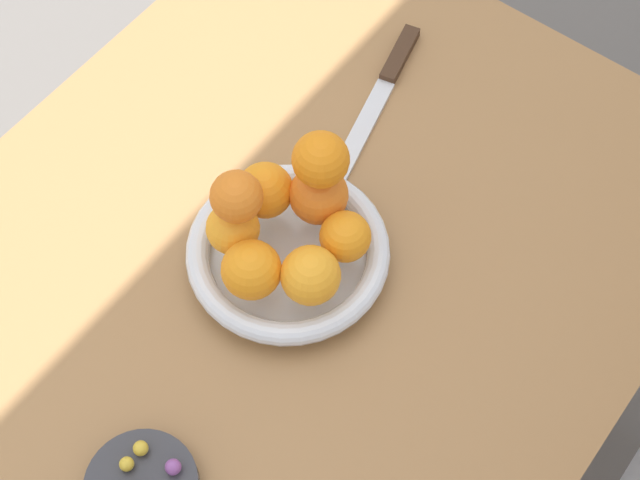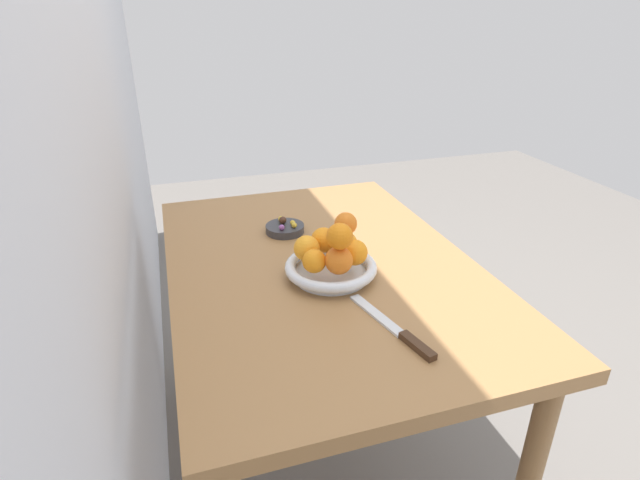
{
  "view_description": "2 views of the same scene",
  "coord_description": "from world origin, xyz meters",
  "px_view_note": "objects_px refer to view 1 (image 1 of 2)",
  "views": [
    {
      "loc": [
        0.31,
        0.34,
        1.7
      ],
      "look_at": [
        -0.09,
        0.03,
        0.81
      ],
      "focal_mm": 55.0,
      "sensor_mm": 36.0,
      "label": 1
    },
    {
      "loc": [
        -1.07,
        0.34,
        1.34
      ],
      "look_at": [
        -0.12,
        0.04,
        0.86
      ],
      "focal_mm": 28.0,
      "sensor_mm": 36.0,
      "label": 2
    }
  ],
  "objects_px": {
    "orange_6": "(319,158)",
    "candy_ball_4": "(141,448)",
    "fruit_bowl": "(288,254)",
    "orange_3": "(265,190)",
    "orange_5": "(254,271)",
    "candy_ball_3": "(173,467)",
    "dining_table": "(250,345)",
    "orange_1": "(345,237)",
    "orange_2": "(317,194)",
    "candy_ball_0": "(127,464)",
    "orange_0": "(311,275)",
    "orange_4": "(233,228)",
    "knife": "(381,91)",
    "orange_7": "(236,197)"
  },
  "relations": [
    {
      "from": "orange_5",
      "to": "candy_ball_0",
      "type": "relative_size",
      "value": 4.32
    },
    {
      "from": "dining_table",
      "to": "orange_0",
      "type": "bearing_deg",
      "value": 133.25
    },
    {
      "from": "orange_4",
      "to": "orange_5",
      "type": "distance_m",
      "value": 0.06
    },
    {
      "from": "dining_table",
      "to": "orange_7",
      "type": "bearing_deg",
      "value": -140.14
    },
    {
      "from": "orange_0",
      "to": "candy_ball_3",
      "type": "height_order",
      "value": "orange_0"
    },
    {
      "from": "orange_0",
      "to": "candy_ball_4",
      "type": "bearing_deg",
      "value": -7.21
    },
    {
      "from": "orange_6",
      "to": "candy_ball_4",
      "type": "height_order",
      "value": "orange_6"
    },
    {
      "from": "orange_1",
      "to": "orange_2",
      "type": "relative_size",
      "value": 0.85
    },
    {
      "from": "orange_4",
      "to": "orange_6",
      "type": "height_order",
      "value": "orange_6"
    },
    {
      "from": "orange_2",
      "to": "candy_ball_3",
      "type": "xyz_separation_m",
      "value": [
        0.31,
        0.06,
        -0.04
      ]
    },
    {
      "from": "orange_5",
      "to": "candy_ball_3",
      "type": "bearing_deg",
      "value": 16.25
    },
    {
      "from": "dining_table",
      "to": "candy_ball_0",
      "type": "distance_m",
      "value": 0.24
    },
    {
      "from": "orange_0",
      "to": "knife",
      "type": "relative_size",
      "value": 0.24
    },
    {
      "from": "orange_1",
      "to": "fruit_bowl",
      "type": "bearing_deg",
      "value": -57.31
    },
    {
      "from": "orange_1",
      "to": "orange_2",
      "type": "xyz_separation_m",
      "value": [
        -0.02,
        -0.05,
        0.0
      ]
    },
    {
      "from": "orange_7",
      "to": "candy_ball_3",
      "type": "xyz_separation_m",
      "value": [
        0.23,
        0.1,
        -0.09
      ]
    },
    {
      "from": "dining_table",
      "to": "candy_ball_3",
      "type": "bearing_deg",
      "value": 18.55
    },
    {
      "from": "orange_5",
      "to": "candy_ball_3",
      "type": "relative_size",
      "value": 3.92
    },
    {
      "from": "orange_3",
      "to": "candy_ball_4",
      "type": "xyz_separation_m",
      "value": [
        0.29,
        0.07,
        -0.04
      ]
    },
    {
      "from": "orange_5",
      "to": "orange_3",
      "type": "bearing_deg",
      "value": -147.98
    },
    {
      "from": "orange_5",
      "to": "knife",
      "type": "height_order",
      "value": "orange_5"
    },
    {
      "from": "orange_3",
      "to": "orange_4",
      "type": "relative_size",
      "value": 1.07
    },
    {
      "from": "orange_4",
      "to": "orange_6",
      "type": "bearing_deg",
      "value": 152.87
    },
    {
      "from": "orange_4",
      "to": "candy_ball_4",
      "type": "height_order",
      "value": "orange_4"
    },
    {
      "from": "orange_6",
      "to": "orange_2",
      "type": "bearing_deg",
      "value": -6.17
    },
    {
      "from": "fruit_bowl",
      "to": "orange_1",
      "type": "height_order",
      "value": "orange_1"
    },
    {
      "from": "knife",
      "to": "candy_ball_3",
      "type": "bearing_deg",
      "value": 12.79
    },
    {
      "from": "orange_6",
      "to": "candy_ball_3",
      "type": "bearing_deg",
      "value": 11.22
    },
    {
      "from": "fruit_bowl",
      "to": "candy_ball_3",
      "type": "xyz_separation_m",
      "value": [
        0.26,
        0.06,
        0.01
      ]
    },
    {
      "from": "orange_0",
      "to": "orange_4",
      "type": "xyz_separation_m",
      "value": [
        0.0,
        -0.1,
        -0.0
      ]
    },
    {
      "from": "dining_table",
      "to": "orange_6",
      "type": "height_order",
      "value": "orange_6"
    },
    {
      "from": "orange_6",
      "to": "candy_ball_0",
      "type": "distance_m",
      "value": 0.36
    },
    {
      "from": "orange_0",
      "to": "orange_5",
      "type": "relative_size",
      "value": 0.99
    },
    {
      "from": "fruit_bowl",
      "to": "orange_3",
      "type": "distance_m",
      "value": 0.07
    },
    {
      "from": "fruit_bowl",
      "to": "orange_4",
      "type": "height_order",
      "value": "orange_4"
    },
    {
      "from": "fruit_bowl",
      "to": "orange_6",
      "type": "bearing_deg",
      "value": -177.87
    },
    {
      "from": "orange_4",
      "to": "candy_ball_3",
      "type": "relative_size",
      "value": 3.56
    },
    {
      "from": "candy_ball_0",
      "to": "knife",
      "type": "height_order",
      "value": "candy_ball_0"
    },
    {
      "from": "orange_3",
      "to": "orange_6",
      "type": "xyz_separation_m",
      "value": [
        -0.03,
        0.05,
        0.06
      ]
    },
    {
      "from": "fruit_bowl",
      "to": "candy_ball_4",
      "type": "xyz_separation_m",
      "value": [
        0.26,
        0.02,
        0.01
      ]
    },
    {
      "from": "orange_6",
      "to": "knife",
      "type": "relative_size",
      "value": 0.23
    },
    {
      "from": "orange_0",
      "to": "orange_6",
      "type": "bearing_deg",
      "value": -147.63
    },
    {
      "from": "orange_0",
      "to": "orange_1",
      "type": "height_order",
      "value": "orange_0"
    },
    {
      "from": "candy_ball_3",
      "to": "candy_ball_4",
      "type": "relative_size",
      "value": 1.05
    },
    {
      "from": "orange_2",
      "to": "candy_ball_4",
      "type": "relative_size",
      "value": 4.21
    },
    {
      "from": "orange_7",
      "to": "knife",
      "type": "distance_m",
      "value": 0.3
    },
    {
      "from": "fruit_bowl",
      "to": "knife",
      "type": "height_order",
      "value": "fruit_bowl"
    },
    {
      "from": "orange_2",
      "to": "candy_ball_3",
      "type": "relative_size",
      "value": 4.0
    },
    {
      "from": "orange_0",
      "to": "knife",
      "type": "distance_m",
      "value": 0.31
    },
    {
      "from": "dining_table",
      "to": "orange_2",
      "type": "height_order",
      "value": "orange_2"
    }
  ]
}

